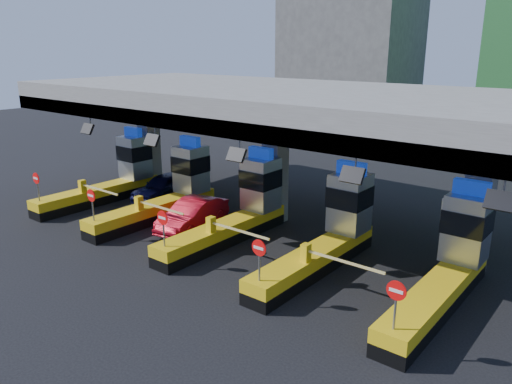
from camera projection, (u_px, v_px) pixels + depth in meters
The scene contains 10 objects.
ground at pixel (238, 237), 24.28m from camera, with size 120.00×120.00×0.00m, color black.
toll_canopy at pixel (274, 105), 24.70m from camera, with size 28.00×12.09×7.00m.
toll_lane_far_left at pixel (115, 176), 30.11m from camera, with size 4.43×8.00×4.16m.
toll_lane_left at pixel (171, 190), 27.10m from camera, with size 4.43×8.00×4.16m.
toll_lane_center at pixel (241, 208), 24.09m from camera, with size 4.43×8.00×4.16m.
toll_lane_right at pixel (331, 231), 21.08m from camera, with size 4.43×8.00×4.16m.
toll_lane_far_right at pixel (451, 262), 18.07m from camera, with size 4.43×8.00×4.16m.
bg_building_concrete at pixel (350, 45), 57.08m from camera, with size 14.00×10.00×18.00m, color #4C4C49.
van at pixel (164, 186), 30.15m from camera, with size 1.82×4.51×1.54m, color black.
red_car at pixel (193, 214), 25.22m from camera, with size 1.58×4.54×1.49m, color #B00D1D.
Camera 1 is at (14.92, -17.11, 8.93)m, focal length 35.00 mm.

